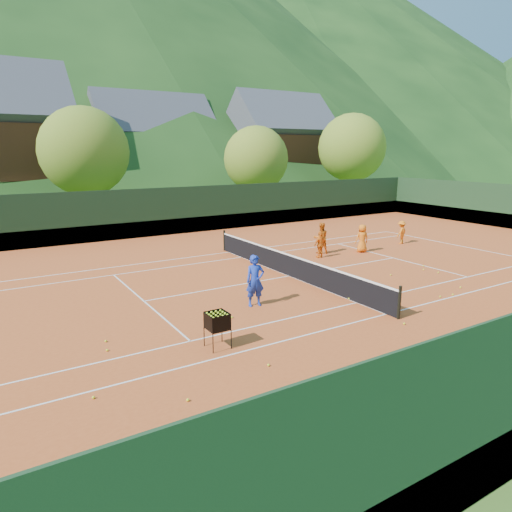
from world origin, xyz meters
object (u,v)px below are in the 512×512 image
student_d (401,232)px  chalet_mid (153,153)px  student_b (320,245)px  student_c (362,238)px  coach (255,281)px  student_a (321,238)px  tennis_net (290,265)px  ball_hopper (217,322)px  chalet_right (280,150)px

student_d → chalet_mid: chalet_mid is taller
student_b → student_c: size_ratio=0.89×
student_d → chalet_mid: 32.18m
coach → student_d: size_ratio=1.36×
student_c → student_d: 3.60m
student_a → student_b: bearing=72.7°
student_b → tennis_net: 3.88m
coach → student_a: size_ratio=1.11×
student_b → student_d: (6.24, 0.30, 0.00)m
chalet_mid → tennis_net: bearing=-100.0°
student_c → student_d: student_c is taller
student_b → student_d: 6.24m
student_d → chalet_mid: (-3.56, 31.69, 4.31)m
coach → student_a: (7.23, 5.25, -0.09)m
student_c → chalet_mid: chalet_mid is taller
student_a → chalet_mid: (2.02, 31.24, 4.16)m
ball_hopper → tennis_net: bearing=39.5°
chalet_right → chalet_mid: bearing=164.1°
student_a → chalet_mid: size_ratio=0.13×
student_b → chalet_mid: bearing=-97.8°
tennis_net → coach: bearing=-142.6°
student_a → student_d: size_ratio=1.22×
student_b → chalet_right: 32.91m
student_a → student_c: size_ratio=1.09×
student_b → ball_hopper: student_b is taller
student_b → ball_hopper: 11.53m
coach → student_a: coach is taller
chalet_right → student_a: bearing=-120.5°
student_a → tennis_net: bearing=58.5°
chalet_mid → student_a: bearing=-93.7°
coach → student_b: bearing=47.1°
student_a → tennis_net: size_ratio=0.13×
student_a → student_b: size_ratio=1.23×
student_c → chalet_mid: bearing=-76.9°
coach → tennis_net: 4.11m
student_a → chalet_right: (16.02, 27.24, 4.43)m
ball_hopper → chalet_mid: chalet_mid is taller
tennis_net → student_b: bearing=31.1°
coach → chalet_right: size_ratio=0.15×
student_d → student_a: bearing=-20.1°
chalet_mid → ball_hopper: bearing=-107.0°
student_d → ball_hopper: size_ratio=1.32×
student_a → tennis_net: 4.86m
student_d → ball_hopper: 17.07m
ball_hopper → student_d: bearing=24.9°
student_d → ball_hopper: bearing=9.4°
student_a → ball_hopper: bearing=61.4°
coach → student_b: coach is taller
student_a → student_c: student_a is taller
student_b → coach: bearing=31.3°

